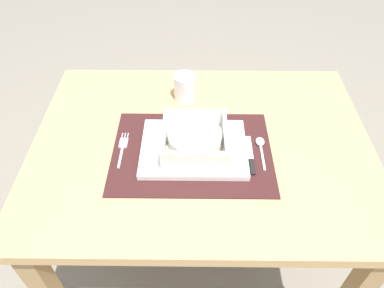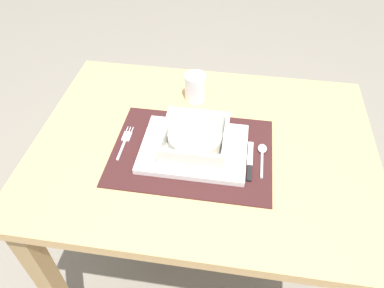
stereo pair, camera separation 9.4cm
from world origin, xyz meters
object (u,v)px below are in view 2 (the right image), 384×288
object	(u,v)px
dining_table	(203,170)
porridge_bowl	(195,140)
fork	(125,140)
drinking_glass	(195,89)
bread_knife	(241,157)
butter_knife	(250,163)
spoon	(262,152)

from	to	relation	value
dining_table	porridge_bowl	xyz separation A→B (m)	(-0.02, -0.04, 0.16)
dining_table	fork	xyz separation A→B (m)	(-0.21, -0.03, 0.12)
porridge_bowl	drinking_glass	distance (m)	0.23
porridge_bowl	bread_knife	bearing A→B (deg)	-2.16
dining_table	bread_knife	distance (m)	0.16
dining_table	drinking_glass	bearing A→B (deg)	105.14
dining_table	butter_knife	xyz separation A→B (m)	(0.13, -0.06, 0.12)
dining_table	porridge_bowl	world-z (taller)	porridge_bowl
butter_knife	drinking_glass	world-z (taller)	drinking_glass
bread_knife	drinking_glass	distance (m)	0.28
fork	drinking_glass	distance (m)	0.27
fork	spoon	distance (m)	0.37
butter_knife	dining_table	bearing A→B (deg)	154.33
fork	drinking_glass	world-z (taller)	drinking_glass
porridge_bowl	butter_knife	world-z (taller)	porridge_bowl
dining_table	spoon	distance (m)	0.20
porridge_bowl	fork	distance (m)	0.20
dining_table	bread_knife	xyz separation A→B (m)	(0.10, -0.04, 0.12)
fork	butter_knife	size ratio (longest dim) A/B	0.94
fork	spoon	bearing A→B (deg)	4.36
spoon	bread_knife	distance (m)	0.06
drinking_glass	butter_knife	bearing A→B (deg)	-54.75
drinking_glass	dining_table	bearing A→B (deg)	-74.86
dining_table	spoon	world-z (taller)	spoon
porridge_bowl	butter_knife	size ratio (longest dim) A/B	1.21
porridge_bowl	spoon	world-z (taller)	porridge_bowl
fork	butter_knife	xyz separation A→B (m)	(0.34, -0.03, 0.00)
spoon	butter_knife	xyz separation A→B (m)	(-0.03, -0.04, -0.00)
spoon	porridge_bowl	bearing A→B (deg)	-174.27
dining_table	spoon	bearing A→B (deg)	-6.38
dining_table	spoon	xyz separation A→B (m)	(0.16, -0.02, 0.12)
butter_knife	bread_knife	bearing A→B (deg)	141.32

